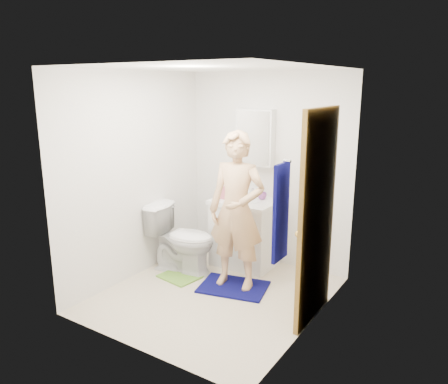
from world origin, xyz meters
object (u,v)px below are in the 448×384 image
(vanity_cabinet, at_px, (245,234))
(toilet, at_px, (182,239))
(towel, at_px, (281,213))
(toothbrush_cup, at_px, (262,196))
(soap_dispenser, at_px, (225,191))
(man, at_px, (237,211))
(medicine_cabinet, at_px, (255,138))

(vanity_cabinet, distance_m, toilet, 0.80)
(towel, xyz_separation_m, toilet, (-1.72, 0.89, -0.83))
(toothbrush_cup, bearing_deg, soap_dispenser, -150.95)
(vanity_cabinet, distance_m, toothbrush_cup, 0.54)
(vanity_cabinet, bearing_deg, toothbrush_cup, 40.02)
(vanity_cabinet, xyz_separation_m, soap_dispenser, (-0.24, -0.09, 0.56))
(towel, distance_m, man, 1.33)
(medicine_cabinet, relative_size, toothbrush_cup, 6.17)
(medicine_cabinet, height_order, man, medicine_cabinet)
(medicine_cabinet, height_order, toilet, medicine_cabinet)
(vanity_cabinet, relative_size, medicine_cabinet, 1.14)
(towel, height_order, man, man)
(towel, relative_size, soap_dispenser, 3.78)
(soap_dispenser, bearing_deg, medicine_cabinet, 52.55)
(toilet, bearing_deg, man, -98.72)
(man, bearing_deg, soap_dispenser, 124.42)
(soap_dispenser, bearing_deg, towel, -44.57)
(toothbrush_cup, xyz_separation_m, man, (0.08, -0.74, 0.00))
(toilet, distance_m, toothbrush_cup, 1.12)
(medicine_cabinet, bearing_deg, toothbrush_cup, -29.11)
(towel, xyz_separation_m, man, (-0.94, 0.88, -0.35))
(vanity_cabinet, xyz_separation_m, medicine_cabinet, (0.00, 0.22, 1.20))
(medicine_cabinet, xyz_separation_m, man, (0.24, -0.83, -0.70))
(soap_dispenser, height_order, man, man)
(medicine_cabinet, bearing_deg, vanity_cabinet, -90.00)
(toothbrush_cup, height_order, man, man)
(medicine_cabinet, height_order, toothbrush_cup, medicine_cabinet)
(man, bearing_deg, vanity_cabinet, 103.41)
(medicine_cabinet, distance_m, man, 1.12)
(medicine_cabinet, bearing_deg, soap_dispenser, -127.45)
(medicine_cabinet, xyz_separation_m, toothbrush_cup, (0.16, -0.09, -0.71))
(toilet, height_order, toothbrush_cup, toothbrush_cup)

